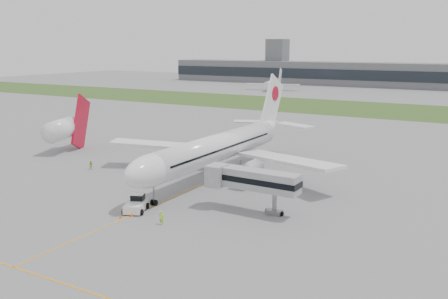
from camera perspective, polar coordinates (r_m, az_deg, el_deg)
The scene contains 14 objects.
ground at distance 88.86m, azimuth -2.04°, elevation -3.78°, with size 600.00×600.00×0.00m, color gray.
apron_markings at distance 84.83m, azimuth -3.84°, elevation -4.56°, with size 70.00×70.00×0.04m, color orange, non-canonical shape.
grass_strip at distance 199.24m, azimuth 16.63°, elevation 4.43°, with size 600.00×50.00×0.02m, color #365720.
terminal_building at distance 306.24m, azimuth 21.62°, elevation 7.82°, with size 320.00×22.30×14.00m.
control_tower at distance 334.15m, azimuth 6.05°, elevation 7.64°, with size 12.00×12.00×56.00m, color slate, non-canonical shape.
airliner at distance 91.59m, azimuth -0.45°, elevation 0.34°, with size 48.13×53.95×17.88m.
pushback_tug at distance 74.76m, azimuth -10.00°, elevation -6.14°, with size 4.29×5.08×2.28m.
jet_bridge at distance 72.46m, azimuth 3.02°, elevation -3.46°, with size 14.08×4.01×6.49m.
safety_cone_left at distance 72.26m, azimuth -11.76°, elevation -7.49°, with size 0.42×0.42×0.57m, color #F55E0C.
safety_cone_right at distance 72.49m, azimuth -10.52°, elevation -7.37°, with size 0.42×0.42×0.58m, color #F55E0C.
ground_crew_near at distance 68.77m, azimuth -7.17°, elevation -7.73°, with size 0.70×0.46×1.93m, color #A5FF2A.
ground_crew_far at distance 101.16m, azimuth -14.95°, elevation -1.75°, with size 0.83×0.64×1.70m, color #8CC520.
neighbor_aircraft at distance 119.23m, azimuth -17.80°, elevation 2.31°, with size 7.96×16.71×13.55m.
distant_aircraft_left at distance 275.05m, azimuth 5.56°, elevation 6.77°, with size 29.47×26.00×11.27m, color white, non-canonical shape.
Camera 1 is at (45.52, -72.50, 23.84)m, focal length 40.00 mm.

